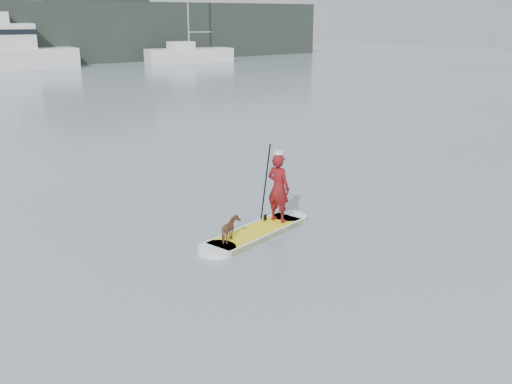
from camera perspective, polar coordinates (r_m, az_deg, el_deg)
ground at (r=10.11m, az=10.22°, el=-10.44°), size 140.00×140.00×0.00m
paddleboard at (r=12.63m, az=0.00°, el=-4.08°), size 3.24×1.36×0.12m
paddler at (r=12.94m, az=2.26°, el=0.42°), size 0.51×0.65×1.58m
white_cap at (r=12.72m, az=2.30°, el=3.97°), size 0.22×0.22×0.07m
dog at (r=11.92m, az=-2.58°, el=-3.78°), size 0.66×0.58×0.51m
paddle at (r=12.97m, az=0.94°, el=-0.04°), size 0.10×0.30×2.00m
sailboat_f at (r=60.55m, az=-6.75°, el=13.58°), size 9.18×4.21×13.25m
motor_yacht_a at (r=56.65m, az=-23.68°, el=13.01°), size 11.21×4.49×6.55m
shore_building_east at (r=64.85m, az=-15.43°, el=16.09°), size 10.00×4.00×8.00m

